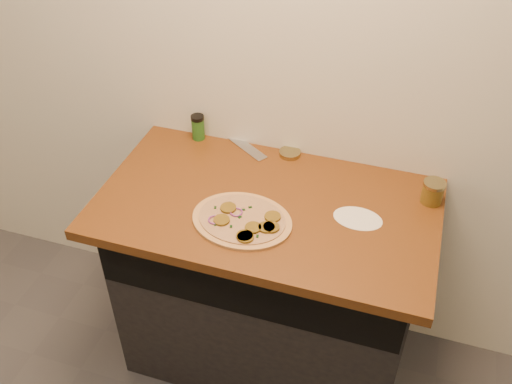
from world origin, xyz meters
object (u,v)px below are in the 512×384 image
(chefs_knife, at_px, (232,136))
(pizza, at_px, (243,220))
(spice_shaker, at_px, (198,127))
(salsa_jar, at_px, (433,192))

(chefs_knife, bearing_deg, pizza, -66.47)
(chefs_knife, bearing_deg, spice_shaker, -159.78)
(chefs_knife, xyz_separation_m, spice_shaker, (-0.13, -0.05, 0.05))
(salsa_jar, xyz_separation_m, spice_shaker, (-0.93, 0.12, 0.01))
(chefs_knife, height_order, salsa_jar, salsa_jar)
(pizza, relative_size, spice_shaker, 3.45)
(salsa_jar, bearing_deg, pizza, -152.80)
(spice_shaker, bearing_deg, chefs_knife, 20.22)
(pizza, height_order, spice_shaker, spice_shaker)
(pizza, bearing_deg, chefs_knife, 113.53)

